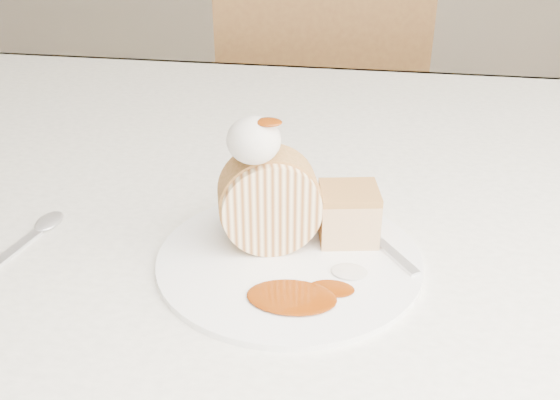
# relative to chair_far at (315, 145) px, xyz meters

# --- Properties ---
(table) EXTENTS (1.40, 0.90, 0.75)m
(table) POSITION_rel_chair_far_xyz_m (0.07, -0.68, 0.16)
(table) COLOR white
(table) RESTS_ON ground
(chair_far) EXTENTS (0.49, 0.49, 0.88)m
(chair_far) POSITION_rel_chair_far_xyz_m (0.00, 0.00, 0.00)
(chair_far) COLOR brown
(chair_far) RESTS_ON ground
(plate) EXTENTS (0.28, 0.28, 0.01)m
(plate) POSITION_rel_chair_far_xyz_m (0.06, -0.83, 0.25)
(plate) COLOR white
(plate) RESTS_ON table
(roulade_slice) EXTENTS (0.10, 0.07, 0.09)m
(roulade_slice) POSITION_rel_chair_far_xyz_m (0.04, -0.81, 0.30)
(roulade_slice) COLOR #FFE6B1
(roulade_slice) RESTS_ON plate
(cake_chunk) EXTENTS (0.06, 0.06, 0.04)m
(cake_chunk) POSITION_rel_chair_far_xyz_m (0.11, -0.79, 0.28)
(cake_chunk) COLOR #C5844A
(cake_chunk) RESTS_ON plate
(whipped_cream) EXTENTS (0.05, 0.05, 0.04)m
(whipped_cream) POSITION_rel_chair_far_xyz_m (0.03, -0.83, 0.36)
(whipped_cream) COLOR silver
(whipped_cream) RESTS_ON roulade_slice
(caramel_drizzle) EXTENTS (0.02, 0.02, 0.01)m
(caramel_drizzle) POSITION_rel_chair_far_xyz_m (0.04, -0.83, 0.38)
(caramel_drizzle) COLOR #742B04
(caramel_drizzle) RESTS_ON whipped_cream
(caramel_pool) EXTENTS (0.08, 0.06, 0.00)m
(caramel_pool) POSITION_rel_chair_far_xyz_m (0.07, -0.89, 0.26)
(caramel_pool) COLOR #742B04
(caramel_pool) RESTS_ON plate
(fork) EXTENTS (0.09, 0.13, 0.00)m
(fork) POSITION_rel_chair_far_xyz_m (0.14, -0.80, 0.26)
(fork) COLOR silver
(fork) RESTS_ON plate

